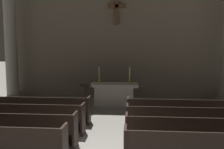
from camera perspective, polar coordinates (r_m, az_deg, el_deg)
pew_left_row_2 at (r=7.28m, az=-22.11°, el=-11.55°), size 3.50×0.50×0.95m
pew_left_row_3 at (r=8.20m, az=-18.76°, el=-9.44°), size 3.50×0.50×0.95m
pew_left_row_4 at (r=9.14m, az=-16.13°, el=-7.73°), size 3.50×0.50×0.95m
pew_right_row_2 at (r=6.73m, az=18.51°, el=-12.87°), size 3.50×0.50×0.95m
pew_right_row_3 at (r=7.71m, az=16.62°, el=-10.35°), size 3.50×0.50×0.95m
pew_right_row_4 at (r=8.71m, az=15.17°, el=-8.40°), size 3.50×0.50×0.95m
column_left_fourth at (r=13.62m, az=-22.42°, el=9.61°), size 0.92×0.92×7.29m
altar at (r=11.41m, az=0.52°, el=-4.43°), size 2.20×0.90×1.01m
candlestick_left at (r=11.37m, az=-2.99°, el=-0.80°), size 0.16×0.16×0.75m
candlestick_right at (r=11.27m, az=4.08°, el=-0.87°), size 0.16×0.16×0.75m
apse_with_cross at (r=13.24m, az=1.16°, el=12.68°), size 11.62×0.42×8.26m
lectern at (r=10.38m, az=-6.08°, el=-5.46°), size 0.44×0.36×1.15m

